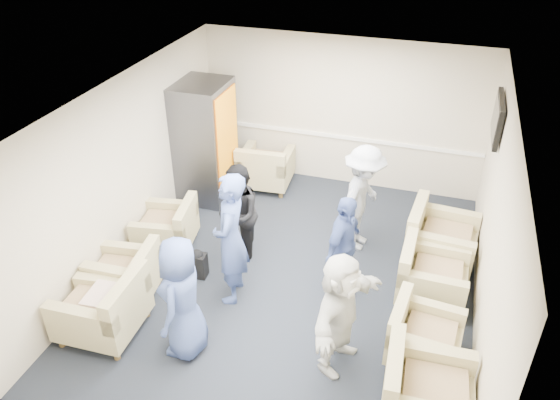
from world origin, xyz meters
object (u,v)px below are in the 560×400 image
(armchair_corner, at_px, (265,169))
(armchair_left_mid, at_px, (126,279))
(armchair_right_near, at_px, (422,395))
(person_front_left, at_px, (182,298))
(person_back_right, at_px, (363,199))
(person_mid_right, at_px, (343,247))
(person_front_right, at_px, (340,313))
(armchair_right_far, at_px, (437,240))
(armchair_left_near, at_px, (106,309))
(person_back_left, at_px, (238,214))
(armchair_left_far, at_px, (169,229))
(armchair_right_midfar, at_px, (428,277))
(vending_machine, at_px, (205,142))
(person_mid_left, at_px, (231,239))
(armchair_right_midnear, at_px, (420,337))

(armchair_corner, bearing_deg, armchair_left_mid, 72.96)
(armchair_corner, bearing_deg, armchair_right_near, 122.97)
(person_front_left, distance_m, person_back_right, 3.18)
(person_mid_right, xyz_separation_m, person_front_right, (0.22, -1.25, 0.02))
(armchair_right_far, distance_m, person_back_right, 1.24)
(armchair_right_far, height_order, person_front_left, person_front_left)
(armchair_left_near, bearing_deg, armchair_corner, 168.52)
(armchair_right_near, height_order, person_mid_right, person_mid_right)
(person_back_left, bearing_deg, armchair_left_mid, -60.44)
(person_back_left, distance_m, person_front_right, 2.42)
(person_front_right, bearing_deg, armchair_left_far, 78.08)
(armchair_right_midfar, height_order, vending_machine, vending_machine)
(armchair_left_mid, xyz_separation_m, armchair_right_midfar, (3.86, 1.25, 0.01))
(armchair_right_midfar, bearing_deg, armchair_right_far, -2.33)
(armchair_right_far, bearing_deg, armchair_left_far, 107.09)
(armchair_left_far, bearing_deg, armchair_right_far, 92.88)
(armchair_right_far, distance_m, person_mid_right, 1.67)
(armchair_right_far, distance_m, person_front_right, 2.57)
(armchair_right_midfar, distance_m, person_back_right, 1.51)
(armchair_left_near, bearing_deg, armchair_right_near, 86.34)
(armchair_left_mid, distance_m, person_mid_left, 1.55)
(armchair_right_midfar, bearing_deg, armchair_corner, 55.75)
(armchair_right_midfar, relative_size, person_mid_right, 0.59)
(armchair_right_near, height_order, armchair_right_far, armchair_right_far)
(vending_machine, height_order, person_back_right, vending_machine)
(person_mid_left, height_order, person_back_left, person_mid_left)
(armchair_right_midfar, bearing_deg, armchair_right_midnear, -178.51)
(armchair_right_midfar, xyz_separation_m, vending_machine, (-3.95, 1.63, 0.69))
(armchair_right_midnear, bearing_deg, armchair_right_near, -168.76)
(armchair_left_near, relative_size, person_back_left, 0.64)
(armchair_left_near, xyz_separation_m, armchair_right_midnear, (3.76, 0.76, -0.05))
(armchair_corner, relative_size, vending_machine, 0.47)
(armchair_right_far, relative_size, vending_machine, 0.49)
(person_mid_left, bearing_deg, vending_machine, -159.62)
(armchair_right_midnear, bearing_deg, person_front_left, 110.16)
(person_back_left, bearing_deg, armchair_left_near, -48.02)
(armchair_right_near, distance_m, armchair_right_far, 2.86)
(person_mid_left, bearing_deg, armchair_corner, -179.91)
(person_mid_left, relative_size, person_mid_right, 1.24)
(person_mid_right, bearing_deg, person_front_left, 149.82)
(armchair_left_far, distance_m, armchair_corner, 2.34)
(armchair_corner, bearing_deg, armchair_right_far, 152.89)
(person_back_left, distance_m, person_mid_right, 1.65)
(armchair_corner, bearing_deg, armchair_left_near, 76.32)
(armchair_left_mid, xyz_separation_m, person_front_right, (2.95, -0.23, 0.43))
(armchair_left_near, height_order, person_back_left, person_back_left)
(vending_machine, xyz_separation_m, person_front_right, (3.03, -3.12, -0.27))
(armchair_left_far, bearing_deg, armchair_right_midfar, 80.41)
(armchair_left_far, relative_size, armchair_corner, 0.99)
(armchair_left_mid, bearing_deg, vending_machine, 174.07)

